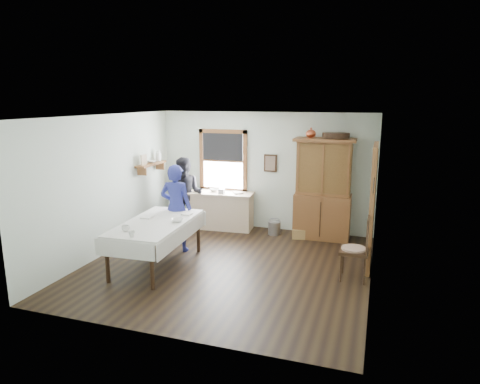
{
  "coord_description": "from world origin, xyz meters",
  "views": [
    {
      "loc": [
        2.52,
        -6.91,
        2.99
      ],
      "look_at": [
        0.14,
        0.3,
        1.33
      ],
      "focal_mm": 32.0,
      "sensor_mm": 36.0,
      "label": 1
    }
  ],
  "objects_px": {
    "pail": "(274,228)",
    "woman_blue": "(176,211)",
    "spindle_chair": "(354,248)",
    "work_counter": "(221,210)",
    "dining_table": "(157,244)",
    "wicker_basket": "(300,233)",
    "china_hutch": "(323,189)",
    "figure_dark": "(186,197)"
  },
  "relations": [
    {
      "from": "work_counter",
      "to": "pail",
      "type": "distance_m",
      "value": 1.34
    },
    {
      "from": "wicker_basket",
      "to": "pail",
      "type": "bearing_deg",
      "value": 172.97
    },
    {
      "from": "pail",
      "to": "woman_blue",
      "type": "height_order",
      "value": "woman_blue"
    },
    {
      "from": "dining_table",
      "to": "woman_blue",
      "type": "relative_size",
      "value": 1.29
    },
    {
      "from": "spindle_chair",
      "to": "figure_dark",
      "type": "relative_size",
      "value": 0.71
    },
    {
      "from": "spindle_chair",
      "to": "china_hutch",
      "type": "bearing_deg",
      "value": 112.95
    },
    {
      "from": "woman_blue",
      "to": "china_hutch",
      "type": "bearing_deg",
      "value": -151.76
    },
    {
      "from": "work_counter",
      "to": "spindle_chair",
      "type": "relative_size",
      "value": 1.37
    },
    {
      "from": "spindle_chair",
      "to": "work_counter",
      "type": "bearing_deg",
      "value": 148.73
    },
    {
      "from": "pail",
      "to": "wicker_basket",
      "type": "distance_m",
      "value": 0.61
    },
    {
      "from": "dining_table",
      "to": "pail",
      "type": "height_order",
      "value": "dining_table"
    },
    {
      "from": "china_hutch",
      "to": "woman_blue",
      "type": "relative_size",
      "value": 1.35
    },
    {
      "from": "wicker_basket",
      "to": "woman_blue",
      "type": "relative_size",
      "value": 0.22
    },
    {
      "from": "work_counter",
      "to": "woman_blue",
      "type": "bearing_deg",
      "value": -104.72
    },
    {
      "from": "figure_dark",
      "to": "dining_table",
      "type": "bearing_deg",
      "value": -84.32
    },
    {
      "from": "work_counter",
      "to": "dining_table",
      "type": "bearing_deg",
      "value": -100.64
    },
    {
      "from": "spindle_chair",
      "to": "woman_blue",
      "type": "relative_size",
      "value": 0.68
    },
    {
      "from": "spindle_chair",
      "to": "wicker_basket",
      "type": "relative_size",
      "value": 3.04
    },
    {
      "from": "spindle_chair",
      "to": "figure_dark",
      "type": "xyz_separation_m",
      "value": [
        -3.89,
        1.69,
        0.23
      ]
    },
    {
      "from": "woman_blue",
      "to": "figure_dark",
      "type": "xyz_separation_m",
      "value": [
        -0.43,
        1.35,
        -0.03
      ]
    },
    {
      "from": "spindle_chair",
      "to": "dining_table",
      "type": "bearing_deg",
      "value": -170.15
    },
    {
      "from": "wicker_basket",
      "to": "china_hutch",
      "type": "bearing_deg",
      "value": 21.68
    },
    {
      "from": "work_counter",
      "to": "dining_table",
      "type": "xyz_separation_m",
      "value": [
        -0.28,
        -2.53,
        -0.01
      ]
    },
    {
      "from": "pail",
      "to": "figure_dark",
      "type": "distance_m",
      "value": 2.15
    },
    {
      "from": "dining_table",
      "to": "work_counter",
      "type": "bearing_deg",
      "value": 83.61
    },
    {
      "from": "china_hutch",
      "to": "figure_dark",
      "type": "xyz_separation_m",
      "value": [
        -3.08,
        -0.35,
        -0.31
      ]
    },
    {
      "from": "dining_table",
      "to": "woman_blue",
      "type": "height_order",
      "value": "woman_blue"
    },
    {
      "from": "dining_table",
      "to": "china_hutch",
      "type": "bearing_deg",
      "value": 44.28
    },
    {
      "from": "pail",
      "to": "woman_blue",
      "type": "xyz_separation_m",
      "value": [
        -1.61,
        -1.6,
        0.66
      ]
    },
    {
      "from": "dining_table",
      "to": "woman_blue",
      "type": "distance_m",
      "value": 0.94
    },
    {
      "from": "dining_table",
      "to": "wicker_basket",
      "type": "height_order",
      "value": "dining_table"
    },
    {
      "from": "work_counter",
      "to": "wicker_basket",
      "type": "xyz_separation_m",
      "value": [
        1.91,
        -0.14,
        -0.32
      ]
    },
    {
      "from": "china_hutch",
      "to": "woman_blue",
      "type": "height_order",
      "value": "china_hutch"
    },
    {
      "from": "work_counter",
      "to": "pail",
      "type": "height_order",
      "value": "work_counter"
    },
    {
      "from": "spindle_chair",
      "to": "woman_blue",
      "type": "height_order",
      "value": "woman_blue"
    },
    {
      "from": "dining_table",
      "to": "spindle_chair",
      "type": "xyz_separation_m",
      "value": [
        3.43,
        0.51,
        0.13
      ]
    },
    {
      "from": "china_hutch",
      "to": "figure_dark",
      "type": "relative_size",
      "value": 1.4
    },
    {
      "from": "wicker_basket",
      "to": "work_counter",
      "type": "bearing_deg",
      "value": 175.77
    },
    {
      "from": "spindle_chair",
      "to": "wicker_basket",
      "type": "height_order",
      "value": "spindle_chair"
    },
    {
      "from": "work_counter",
      "to": "figure_dark",
      "type": "distance_m",
      "value": 0.88
    },
    {
      "from": "wicker_basket",
      "to": "figure_dark",
      "type": "xyz_separation_m",
      "value": [
        -2.65,
        -0.18,
        0.67
      ]
    },
    {
      "from": "work_counter",
      "to": "dining_table",
      "type": "height_order",
      "value": "work_counter"
    }
  ]
}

